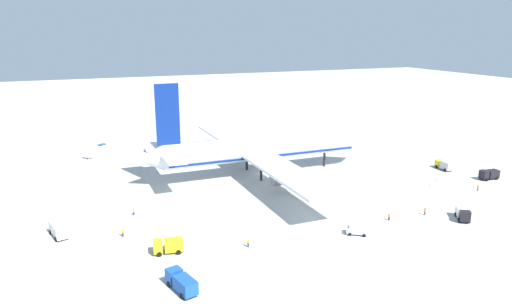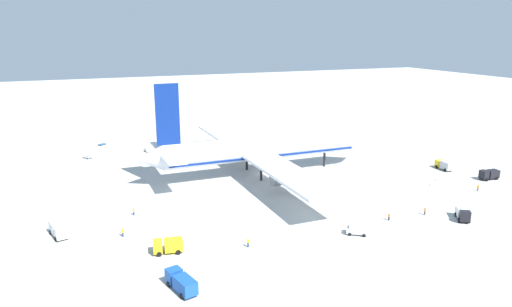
{
  "view_description": "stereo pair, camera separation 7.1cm",
  "coord_description": "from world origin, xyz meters",
  "px_view_note": "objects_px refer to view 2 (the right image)",
  "views": [
    {
      "loc": [
        -50.11,
        -116.27,
        38.98
      ],
      "look_at": [
        -1.28,
        2.03,
        5.49
      ],
      "focal_mm": 33.14,
      "sensor_mm": 36.0,
      "label": 1
    },
    {
      "loc": [
        -50.04,
        -116.3,
        38.98
      ],
      "look_at": [
        -1.28,
        2.03,
        5.49
      ],
      "focal_mm": 33.14,
      "sensor_mm": 36.0,
      "label": 2
    }
  ],
  "objects_px": {
    "service_truck_3": "(444,165)",
    "service_truck_4": "(58,229)",
    "service_truck_2": "(181,282)",
    "baggage_cart_1": "(102,144)",
    "service_truck_5": "(168,245)",
    "ground_worker_3": "(478,188)",
    "ground_worker_2": "(248,243)",
    "traffic_cone_0": "(309,142)",
    "baggage_cart_2": "(87,157)",
    "ground_worker_0": "(425,211)",
    "airliner": "(259,149)",
    "traffic_cone_2": "(430,185)",
    "service_van": "(357,230)",
    "baggage_cart_0": "(147,150)",
    "ground_worker_5": "(123,232)",
    "service_truck_1": "(489,174)",
    "ground_worker_1": "(134,211)",
    "service_truck_0": "(463,213)",
    "ground_worker_4": "(389,217)",
    "traffic_cone_1": "(436,180)"
  },
  "relations": [
    {
      "from": "service_truck_2",
      "to": "service_van",
      "type": "height_order",
      "value": "service_truck_2"
    },
    {
      "from": "traffic_cone_2",
      "to": "traffic_cone_1",
      "type": "bearing_deg",
      "value": 30.66
    },
    {
      "from": "ground_worker_5",
      "to": "service_truck_0",
      "type": "bearing_deg",
      "value": -15.51
    },
    {
      "from": "ground_worker_2",
      "to": "service_truck_1",
      "type": "bearing_deg",
      "value": 10.16
    },
    {
      "from": "baggage_cart_2",
      "to": "ground_worker_0",
      "type": "distance_m",
      "value": 101.35
    },
    {
      "from": "airliner",
      "to": "service_van",
      "type": "bearing_deg",
      "value": -86.97
    },
    {
      "from": "service_truck_0",
      "to": "service_truck_5",
      "type": "xyz_separation_m",
      "value": [
        -60.97,
        8.59,
        0.01
      ]
    },
    {
      "from": "service_truck_5",
      "to": "baggage_cart_1",
      "type": "bearing_deg",
      "value": 92.45
    },
    {
      "from": "airliner",
      "to": "service_truck_5",
      "type": "distance_m",
      "value": 51.05
    },
    {
      "from": "service_truck_3",
      "to": "service_truck_4",
      "type": "distance_m",
      "value": 103.28
    },
    {
      "from": "ground_worker_0",
      "to": "service_truck_1",
      "type": "bearing_deg",
      "value": 21.79
    },
    {
      "from": "airliner",
      "to": "ground_worker_0",
      "type": "height_order",
      "value": "airliner"
    },
    {
      "from": "baggage_cart_0",
      "to": "ground_worker_1",
      "type": "xyz_separation_m",
      "value": [
        -12.37,
        -54.84,
        0.14
      ]
    },
    {
      "from": "traffic_cone_0",
      "to": "ground_worker_3",
      "type": "bearing_deg",
      "value": -77.15
    },
    {
      "from": "ground_worker_2",
      "to": "traffic_cone_0",
      "type": "distance_m",
      "value": 85.88
    },
    {
      "from": "ground_worker_5",
      "to": "traffic_cone_0",
      "type": "xyz_separation_m",
      "value": [
        71.55,
        55.74,
        -0.62
      ]
    },
    {
      "from": "service_truck_2",
      "to": "baggage_cart_1",
      "type": "distance_m",
      "value": 104.57
    },
    {
      "from": "ground_worker_4",
      "to": "traffic_cone_0",
      "type": "xyz_separation_m",
      "value": [
        18.43,
        68.85,
        -0.55
      ]
    },
    {
      "from": "ground_worker_1",
      "to": "ground_worker_3",
      "type": "bearing_deg",
      "value": -11.36
    },
    {
      "from": "traffic_cone_2",
      "to": "service_truck_1",
      "type": "bearing_deg",
      "value": -5.73
    },
    {
      "from": "service_truck_3",
      "to": "baggage_cart_0",
      "type": "relative_size",
      "value": 1.79
    },
    {
      "from": "airliner",
      "to": "ground_worker_4",
      "type": "relative_size",
      "value": 49.23
    },
    {
      "from": "service_truck_5",
      "to": "ground_worker_3",
      "type": "xyz_separation_m",
      "value": [
        78.88,
        4.1,
        -0.56
      ]
    },
    {
      "from": "airliner",
      "to": "baggage_cart_1",
      "type": "xyz_separation_m",
      "value": [
        -37.46,
        53.0,
        -7.02
      ]
    },
    {
      "from": "service_truck_3",
      "to": "ground_worker_0",
      "type": "bearing_deg",
      "value": -139.26
    },
    {
      "from": "service_truck_1",
      "to": "ground_worker_5",
      "type": "distance_m",
      "value": 95.97
    },
    {
      "from": "service_truck_1",
      "to": "service_truck_2",
      "type": "xyz_separation_m",
      "value": [
        -90.11,
        -23.57,
        0.01
      ]
    },
    {
      "from": "airliner",
      "to": "traffic_cone_2",
      "type": "height_order",
      "value": "airliner"
    },
    {
      "from": "airliner",
      "to": "ground_worker_2",
      "type": "xyz_separation_m",
      "value": [
        -19.45,
        -41.4,
        -6.37
      ]
    },
    {
      "from": "service_truck_5",
      "to": "service_truck_0",
      "type": "bearing_deg",
      "value": -8.02
    },
    {
      "from": "service_truck_0",
      "to": "traffic_cone_2",
      "type": "relative_size",
      "value": 9.78
    },
    {
      "from": "traffic_cone_1",
      "to": "service_van",
      "type": "bearing_deg",
      "value": -151.93
    },
    {
      "from": "ground_worker_3",
      "to": "ground_worker_5",
      "type": "distance_m",
      "value": 85.87
    },
    {
      "from": "baggage_cart_1",
      "to": "service_truck_5",
      "type": "bearing_deg",
      "value": -87.55
    },
    {
      "from": "service_truck_5",
      "to": "ground_worker_5",
      "type": "distance_m",
      "value": 12.27
    },
    {
      "from": "service_truck_3",
      "to": "service_truck_5",
      "type": "distance_m",
      "value": 87.47
    },
    {
      "from": "service_truck_1",
      "to": "ground_worker_4",
      "type": "height_order",
      "value": "service_truck_1"
    },
    {
      "from": "service_truck_3",
      "to": "service_truck_4",
      "type": "xyz_separation_m",
      "value": [
        -103.06,
        -6.65,
        -0.0
      ]
    },
    {
      "from": "airliner",
      "to": "traffic_cone_2",
      "type": "xyz_separation_m",
      "value": [
        37.09,
        -26.09,
        -7.01
      ]
    },
    {
      "from": "service_truck_2",
      "to": "baggage_cart_1",
      "type": "xyz_separation_m",
      "value": [
        -2.98,
        104.52,
        -1.22
      ]
    },
    {
      "from": "ground_worker_2",
      "to": "ground_worker_5",
      "type": "relative_size",
      "value": 1.02
    },
    {
      "from": "service_truck_5",
      "to": "service_truck_3",
      "type": "bearing_deg",
      "value": 14.41
    },
    {
      "from": "service_truck_5",
      "to": "baggage_cart_1",
      "type": "distance_m",
      "value": 91.09
    },
    {
      "from": "service_truck_4",
      "to": "traffic_cone_1",
      "type": "distance_m",
      "value": 93.35
    },
    {
      "from": "service_truck_3",
      "to": "baggage_cart_2",
      "type": "bearing_deg",
      "value": 150.95
    },
    {
      "from": "service_truck_4",
      "to": "ground_worker_0",
      "type": "distance_m",
      "value": 76.1
    },
    {
      "from": "baggage_cart_1",
      "to": "service_van",
      "type": "bearing_deg",
      "value": -67.76
    },
    {
      "from": "airliner",
      "to": "baggage_cart_0",
      "type": "bearing_deg",
      "value": 123.07
    },
    {
      "from": "service_truck_5",
      "to": "ground_worker_5",
      "type": "height_order",
      "value": "service_truck_5"
    },
    {
      "from": "service_truck_2",
      "to": "ground_worker_3",
      "type": "xyz_separation_m",
      "value": [
        79.79,
        17.62,
        -0.61
      ]
    }
  ]
}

